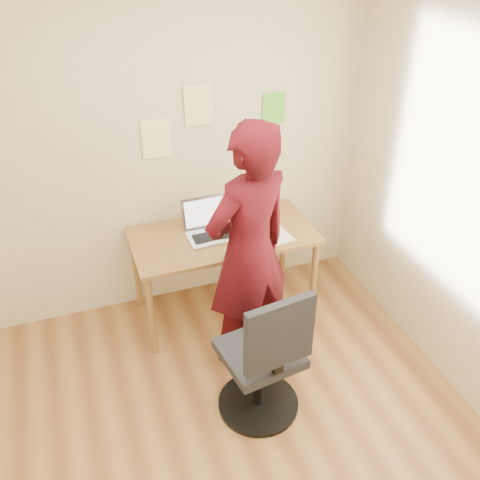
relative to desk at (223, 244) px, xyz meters
name	(u,v)px	position (x,y,z in m)	size (l,w,h in m)	color
room	(213,290)	(-0.49, -1.38, 0.70)	(3.58, 3.58, 2.78)	brown
desk	(223,244)	(0.00, 0.00, 0.00)	(1.40, 0.70, 0.74)	olive
laptop	(209,228)	(-0.10, 0.04, 0.14)	(0.37, 0.33, 0.26)	#BABAC1
paper_sheet	(272,233)	(0.36, -0.11, 0.09)	(0.23, 0.33, 0.00)	white
phone	(271,240)	(0.31, -0.21, 0.09)	(0.06, 0.11, 0.01)	black
wall_note_left	(156,138)	(-0.38, 0.36, 0.78)	(0.21, 0.00, 0.30)	#FFE898
wall_note_mid	(198,105)	(-0.05, 0.36, 0.99)	(0.21, 0.00, 0.30)	#FFE898
wall_note_right	(274,108)	(0.54, 0.36, 0.90)	(0.18, 0.00, 0.24)	#51C62C
office_chair	(265,364)	(-0.09, -1.10, -0.21)	(0.54, 0.55, 1.05)	black
person	(248,253)	(0.00, -0.56, 0.27)	(0.67, 0.44, 1.85)	#3E080E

